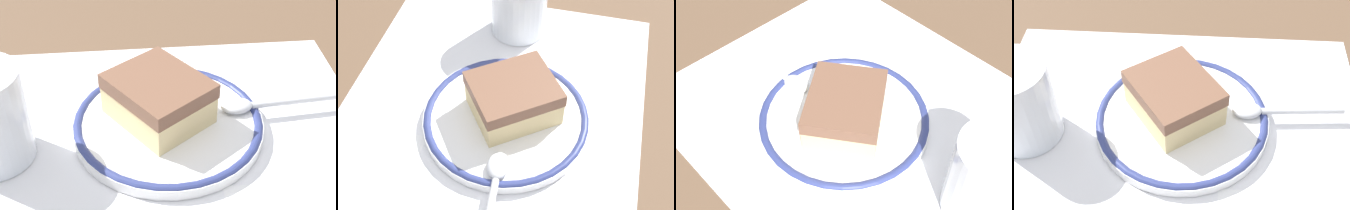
% 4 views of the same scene
% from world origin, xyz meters
% --- Properties ---
extents(ground_plane, '(2.40, 2.40, 0.00)m').
position_xyz_m(ground_plane, '(0.00, 0.00, 0.00)').
color(ground_plane, brown).
extents(placemat, '(0.44, 0.37, 0.00)m').
position_xyz_m(placemat, '(0.00, 0.00, 0.00)').
color(placemat, white).
rests_on(placemat, ground_plane).
extents(plate, '(0.20, 0.20, 0.01)m').
position_xyz_m(plate, '(0.01, 0.02, 0.01)').
color(plate, white).
rests_on(plate, placemat).
extents(cake_slice, '(0.12, 0.12, 0.05)m').
position_xyz_m(cake_slice, '(-0.00, 0.03, 0.04)').
color(cake_slice, beige).
rests_on(cake_slice, plate).
extents(spoon, '(0.13, 0.03, 0.01)m').
position_xyz_m(spoon, '(0.11, 0.03, 0.02)').
color(spoon, silver).
rests_on(spoon, plate).
extents(cup, '(0.08, 0.08, 0.10)m').
position_xyz_m(cup, '(-0.16, 0.00, 0.04)').
color(cup, silver).
rests_on(cup, placemat).
extents(napkin, '(0.11, 0.10, 0.00)m').
position_xyz_m(napkin, '(0.10, -0.11, 0.00)').
color(napkin, white).
rests_on(napkin, placemat).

